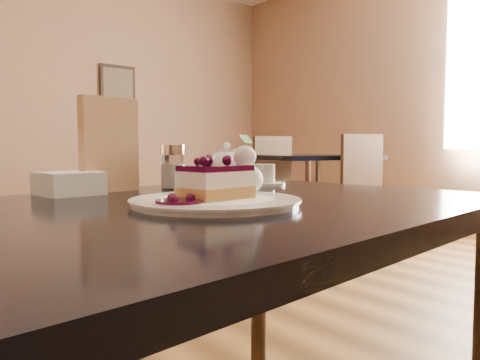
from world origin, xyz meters
TOP-DOWN VIEW (x-y plane):
  - main_table at (-0.21, 0.21)m, footprint 1.29×0.94m
  - dessert_plate at (-0.21, 0.16)m, footprint 0.30×0.30m
  - cheesecake_slice at (-0.21, 0.16)m, footprint 0.13×0.10m
  - whipped_cream at (-0.12, 0.18)m, footprint 0.07×0.07m
  - berry_sauce at (-0.29, 0.15)m, footprint 0.08×0.08m
  - tea_set at (0.14, 0.55)m, footprint 0.19×0.25m
  - menu_card at (-0.25, 0.54)m, footprint 0.14×0.05m
  - sugar_shaker at (-0.10, 0.50)m, footprint 0.06×0.06m
  - napkin_stack at (-0.35, 0.53)m, footprint 0.13×0.13m
  - bg_table_far_right at (2.66, 2.51)m, footprint 1.21×1.92m

SIDE VIEW (x-z plane):
  - bg_table_far_right at x=2.66m, z-range -0.57..0.71m
  - main_table at x=-0.21m, z-range 0.30..1.06m
  - dessert_plate at x=-0.21m, z-range 0.76..0.77m
  - berry_sauce at x=-0.29m, z-range 0.77..0.78m
  - napkin_stack at x=-0.35m, z-range 0.76..0.81m
  - cheesecake_slice at x=-0.21m, z-range 0.77..0.83m
  - whipped_cream at x=-0.12m, z-range 0.77..0.83m
  - tea_set at x=0.14m, z-range 0.75..0.86m
  - sugar_shaker at x=-0.10m, z-range 0.76..0.87m
  - menu_card at x=-0.25m, z-range 0.76..0.98m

